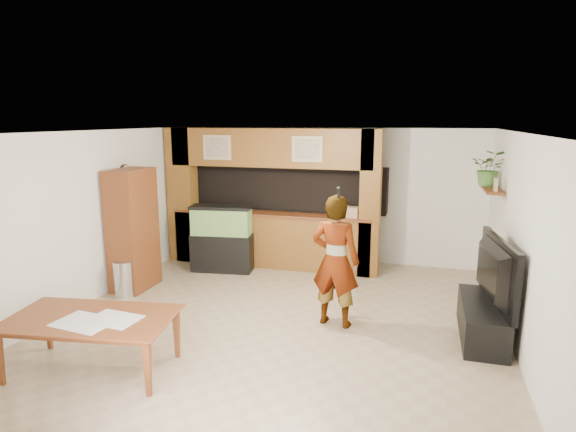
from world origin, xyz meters
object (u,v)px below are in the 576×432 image
(pantry_cabinet, at_px, (133,230))
(dining_table, at_px, (91,345))
(person, at_px, (335,261))
(television, at_px, (486,271))
(aquarium, at_px, (222,239))

(pantry_cabinet, relative_size, dining_table, 1.10)
(pantry_cabinet, distance_m, person, 3.50)
(pantry_cabinet, height_order, dining_table, pantry_cabinet)
(pantry_cabinet, height_order, television, pantry_cabinet)
(television, bearing_deg, pantry_cabinet, 77.34)
(television, height_order, person, person)
(aquarium, distance_m, television, 4.64)
(television, bearing_deg, aquarium, 60.96)
(pantry_cabinet, bearing_deg, dining_table, -66.45)
(television, relative_size, person, 0.82)
(pantry_cabinet, xyz_separation_m, person, (3.45, -0.53, -0.09))
(pantry_cabinet, distance_m, dining_table, 2.84)
(dining_table, bearing_deg, television, 17.77)
(aquarium, distance_m, person, 3.01)
(pantry_cabinet, relative_size, person, 1.10)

